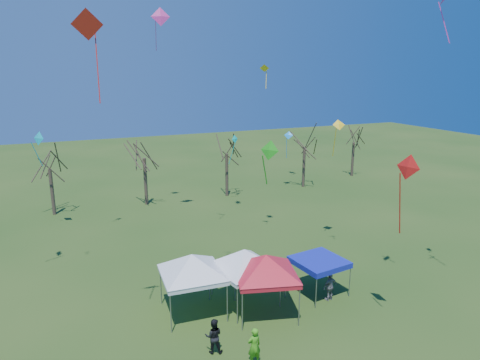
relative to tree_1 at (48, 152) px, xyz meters
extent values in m
plane|color=#254817|center=(10.77, -24.65, -5.79)|extent=(140.00, 140.00, 0.00)
cylinder|color=#3D2D21|center=(0.00, 0.00, -3.65)|extent=(0.32, 0.32, 4.28)
cylinder|color=#3D2D21|center=(8.40, -0.27, -3.47)|extent=(0.32, 0.32, 4.64)
cylinder|color=#3D2D21|center=(16.80, -0.60, -3.55)|extent=(0.32, 0.32, 4.49)
cylinder|color=#3D2D21|center=(26.12, -0.65, -3.56)|extent=(0.32, 0.32, 4.47)
cylinder|color=#3D2D21|center=(34.49, 1.42, -3.68)|extent=(0.32, 0.32, 4.23)
cylinder|color=gray|center=(5.20, -22.23, -4.74)|extent=(0.06, 0.06, 2.10)
cylinder|color=gray|center=(5.39, -19.29, -4.74)|extent=(0.06, 0.06, 2.10)
cylinder|color=gray|center=(8.14, -22.42, -4.74)|extent=(0.06, 0.06, 2.10)
cylinder|color=gray|center=(8.33, -19.48, -4.74)|extent=(0.06, 0.06, 2.10)
cube|color=white|center=(6.76, -20.86, -3.56)|extent=(3.35, 3.35, 0.25)
pyramid|color=white|center=(6.76, -20.86, -2.38)|extent=(4.46, 4.46, 1.05)
cylinder|color=gray|center=(8.55, -22.79, -4.77)|extent=(0.06, 0.06, 2.03)
cylinder|color=gray|center=(8.01, -20.00, -4.77)|extent=(0.06, 0.06, 2.03)
cylinder|color=gray|center=(11.35, -22.26, -4.77)|extent=(0.06, 0.06, 2.03)
cylinder|color=gray|center=(10.81, -19.46, -4.77)|extent=(0.06, 0.06, 2.03)
cube|color=white|center=(9.68, -21.13, -3.64)|extent=(3.57, 3.57, 0.24)
pyramid|color=white|center=(9.68, -21.13, -2.50)|extent=(4.24, 4.24, 1.02)
cylinder|color=gray|center=(8.53, -23.46, -4.74)|extent=(0.06, 0.06, 2.10)
cylinder|color=gray|center=(9.32, -20.63, -4.74)|extent=(0.06, 0.06, 2.10)
cylinder|color=gray|center=(11.36, -24.25, -4.74)|extent=(0.06, 0.06, 2.10)
cylinder|color=gray|center=(12.15, -21.42, -4.74)|extent=(0.06, 0.06, 2.10)
cube|color=red|center=(10.34, -22.44, -3.57)|extent=(3.88, 3.88, 0.25)
pyramid|color=red|center=(10.34, -22.44, -2.39)|extent=(4.28, 4.28, 1.05)
cylinder|color=gray|center=(13.10, -23.14, -4.89)|extent=(0.05, 0.05, 1.80)
cylinder|color=gray|center=(12.78, -20.64, -4.89)|extent=(0.05, 0.05, 1.80)
cylinder|color=gray|center=(15.60, -22.83, -4.89)|extent=(0.05, 0.05, 1.80)
cylinder|color=gray|center=(15.28, -20.32, -4.89)|extent=(0.05, 0.05, 1.80)
cube|color=#101BA5|center=(14.19, -21.73, -3.88)|extent=(3.02, 3.02, 0.22)
cube|color=#101BA5|center=(14.19, -21.73, -3.72)|extent=(3.02, 3.02, 0.11)
imported|color=slate|center=(14.32, -22.71, -4.94)|extent=(1.05, 0.59, 1.69)
imported|color=#47A61A|center=(8.00, -25.98, -4.90)|extent=(0.68, 0.47, 1.78)
imported|color=black|center=(6.62, -24.52, -4.94)|extent=(1.01, 0.90, 1.70)
cone|color=#158AE6|center=(24.10, -0.55, 0.21)|extent=(1.14, 1.08, 0.85)
cube|color=#158AE6|center=(23.95, -0.43, -1.21)|extent=(0.29, 0.36, 2.35)
cone|color=yellow|center=(19.21, -16.06, 3.31)|extent=(1.04, 0.86, 0.74)
cube|color=yellow|center=(18.97, -15.98, 2.04)|extent=(0.21, 0.52, 2.10)
cone|color=red|center=(15.43, -26.52, 2.71)|extent=(0.60, 1.25, 1.19)
cube|color=red|center=(15.38, -26.31, 0.88)|extent=(0.47, 0.13, 3.05)
cone|color=#0DCEBC|center=(16.87, -2.67, 0.52)|extent=(0.84, 0.53, 0.82)
cube|color=#0DCEBC|center=(16.48, -2.85, -0.83)|extent=(0.41, 0.84, 2.31)
cone|color=#219F18|center=(10.10, -23.06, 3.29)|extent=(0.82, 1.01, 0.96)
cube|color=#219F18|center=(9.97, -22.87, 2.29)|extent=(0.45, 0.31, 1.53)
cone|color=red|center=(2.39, -22.18, 8.74)|extent=(1.28, 0.56, 1.23)
cube|color=red|center=(2.65, -22.21, 7.05)|extent=(0.12, 0.56, 2.77)
cone|color=#0DB2C4|center=(-0.46, -4.52, 1.91)|extent=(0.96, 1.07, 1.10)
cube|color=#0DB2C4|center=(-0.71, -4.22, 0.61)|extent=(0.65, 0.54, 2.05)
cube|color=#F135B6|center=(18.39, -24.97, 9.20)|extent=(0.45, 0.61, 1.92)
cone|color=yellow|center=(14.40, -13.84, 7.17)|extent=(0.81, 0.74, 0.54)
cube|color=yellow|center=(14.51, -13.90, 6.39)|extent=(0.19, 0.28, 1.25)
cone|color=#F3369B|center=(9.05, -6.68, 11.01)|extent=(1.49, 0.64, 1.44)
cube|color=#F3369B|center=(8.64, -6.61, 9.59)|extent=(0.18, 0.86, 2.15)
camera|label=1|loc=(0.85, -40.94, 6.93)|focal=32.00mm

